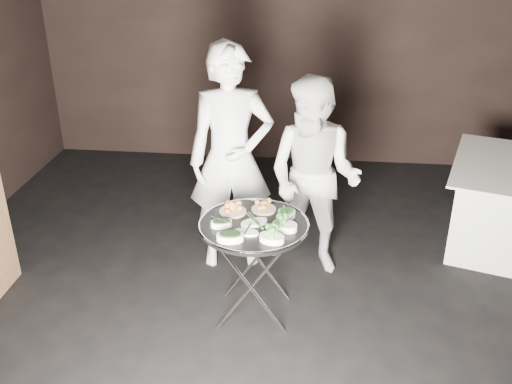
# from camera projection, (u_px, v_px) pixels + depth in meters

# --- Properties ---
(floor) EXTENTS (6.00, 7.00, 0.05)m
(floor) POSITION_uv_depth(u_px,v_px,m) (273.00, 352.00, 3.97)
(floor) COLOR black
(floor) RESTS_ON ground
(wall_back) EXTENTS (6.00, 0.05, 3.00)m
(wall_back) POSITION_uv_depth(u_px,v_px,m) (299.00, 35.00, 6.46)
(wall_back) COLOR black
(wall_back) RESTS_ON floor
(tray_stand) EXTENTS (0.52, 0.44, 0.76)m
(tray_stand) POSITION_uv_depth(u_px,v_px,m) (254.00, 266.00, 4.13)
(tray_stand) COLOR silver
(tray_stand) RESTS_ON floor
(serving_tray) EXTENTS (0.78, 0.78, 0.04)m
(serving_tray) POSITION_uv_depth(u_px,v_px,m) (254.00, 225.00, 3.98)
(serving_tray) COLOR black
(serving_tray) RESTS_ON tray_stand
(potato_plate_a) EXTENTS (0.20, 0.20, 0.07)m
(potato_plate_a) POSITION_uv_depth(u_px,v_px,m) (233.00, 209.00, 4.11)
(potato_plate_a) COLOR beige
(potato_plate_a) RESTS_ON serving_tray
(potato_plate_b) EXTENTS (0.18, 0.18, 0.06)m
(potato_plate_b) POSITION_uv_depth(u_px,v_px,m) (264.00, 207.00, 4.15)
(potato_plate_b) COLOR beige
(potato_plate_b) RESTS_ON serving_tray
(greens_bowl) EXTENTS (0.12, 0.12, 0.07)m
(greens_bowl) POSITION_uv_depth(u_px,v_px,m) (287.00, 212.00, 4.06)
(greens_bowl) COLOR white
(greens_bowl) RESTS_ON serving_tray
(asparagus_plate_a) EXTENTS (0.23, 0.20, 0.04)m
(asparagus_plate_a) POSITION_uv_depth(u_px,v_px,m) (254.00, 222.00, 3.97)
(asparagus_plate_a) COLOR white
(asparagus_plate_a) RESTS_ON serving_tray
(asparagus_plate_b) EXTENTS (0.18, 0.12, 0.03)m
(asparagus_plate_b) POSITION_uv_depth(u_px,v_px,m) (247.00, 232.00, 3.85)
(asparagus_plate_b) COLOR white
(asparagus_plate_b) RESTS_ON serving_tray
(spinach_bowl_a) EXTENTS (0.17, 0.13, 0.06)m
(spinach_bowl_a) POSITION_uv_depth(u_px,v_px,m) (221.00, 223.00, 3.93)
(spinach_bowl_a) COLOR white
(spinach_bowl_a) RESTS_ON serving_tray
(spinach_bowl_b) EXTENTS (0.19, 0.13, 0.07)m
(spinach_bowl_b) POSITION_uv_depth(u_px,v_px,m) (230.00, 236.00, 3.76)
(spinach_bowl_b) COLOR white
(spinach_bowl_b) RESTS_ON serving_tray
(broccoli_bowl_a) EXTENTS (0.21, 0.18, 0.07)m
(broccoli_bowl_a) POSITION_uv_depth(u_px,v_px,m) (285.00, 225.00, 3.89)
(broccoli_bowl_a) COLOR white
(broccoli_bowl_a) RESTS_ON serving_tray
(broccoli_bowl_b) EXTENTS (0.20, 0.16, 0.07)m
(broccoli_bowl_b) POSITION_uv_depth(u_px,v_px,m) (272.00, 237.00, 3.75)
(broccoli_bowl_b) COLOR white
(broccoli_bowl_b) RESTS_ON serving_tray
(serving_utensils) EXTENTS (0.57, 0.42, 0.01)m
(serving_utensils) POSITION_uv_depth(u_px,v_px,m) (257.00, 214.00, 4.02)
(serving_utensils) COLOR silver
(serving_utensils) RESTS_ON serving_tray
(waiter_left) EXTENTS (0.76, 0.58, 1.88)m
(waiter_left) POSITION_uv_depth(u_px,v_px,m) (231.00, 159.00, 4.60)
(waiter_left) COLOR silver
(waiter_left) RESTS_ON floor
(waiter_right) EXTENTS (0.97, 0.87, 1.64)m
(waiter_right) POSITION_uv_depth(u_px,v_px,m) (314.00, 178.00, 4.57)
(waiter_right) COLOR silver
(waiter_right) RESTS_ON floor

